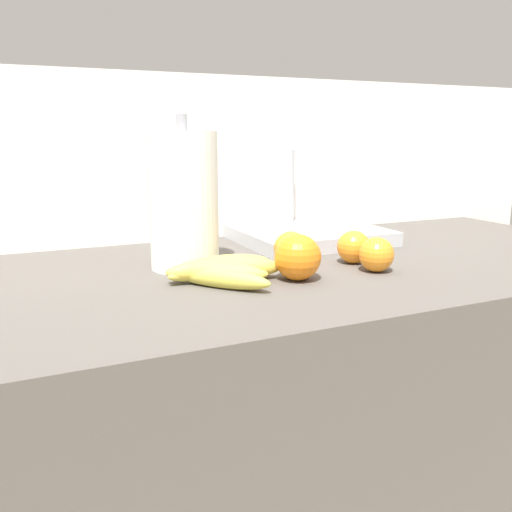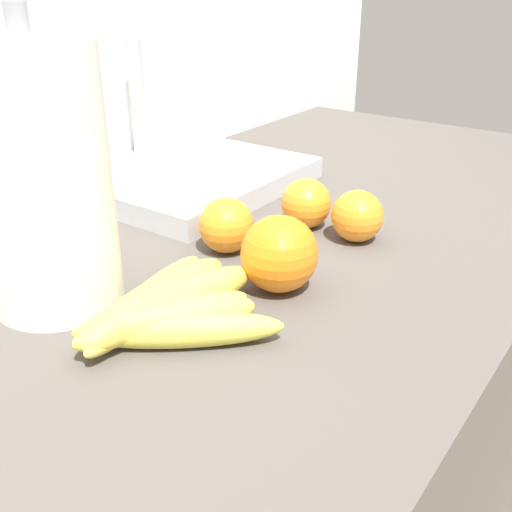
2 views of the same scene
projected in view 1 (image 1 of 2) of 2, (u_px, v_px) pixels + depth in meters
counter at (301, 468)px, 1.18m from camera, size 1.51×0.67×0.91m
wall_back at (236, 329)px, 1.46m from camera, size 1.91×0.06×1.30m
banana_bunch at (220, 271)px, 0.94m from camera, size 0.21×0.18×0.04m
orange_right at (298, 257)px, 0.95m from camera, size 0.08×0.08×0.08m
orange_center at (354, 247)px, 1.08m from camera, size 0.07×0.07×0.07m
orange_back_right at (290, 248)px, 1.06m from camera, size 0.07×0.07×0.07m
orange_far_right at (376, 254)px, 1.01m from camera, size 0.07×0.07×0.07m
paper_towel_roll at (184, 201)px, 1.02m from camera, size 0.13×0.13×0.29m
sink_basin at (308, 233)px, 1.30m from camera, size 0.33×0.29×0.21m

